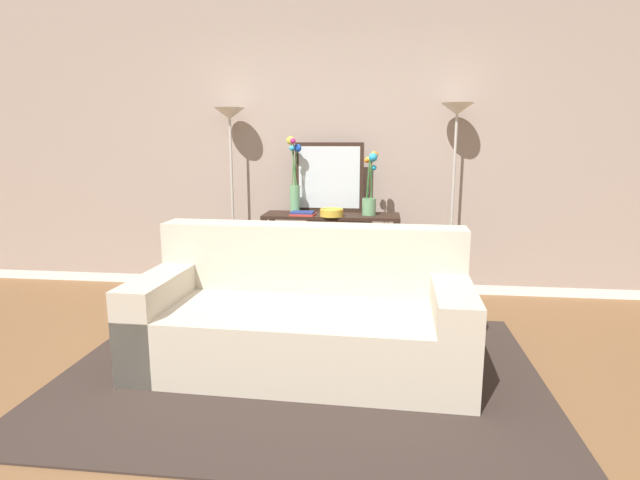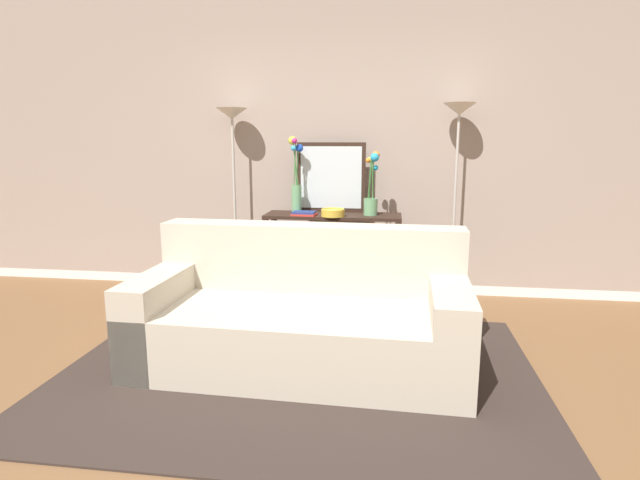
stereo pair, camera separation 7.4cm
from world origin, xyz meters
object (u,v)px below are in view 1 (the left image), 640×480
Objects in this scene: wall_mirror at (329,177)px; book_row_under_console at (293,293)px; floor_lamp_left at (231,149)px; vase_tall_flowers at (294,181)px; vase_short_flowers at (370,191)px; floor_lamp_right at (455,148)px; console_table at (331,241)px; book_stack at (303,213)px; fruit_bowl at (332,212)px; couch at (304,318)px.

wall_mirror is 1.12m from book_row_under_console.
vase_tall_flowers is at bearing -9.74° from floor_lamp_left.
vase_tall_flowers is 0.68m from vase_short_flowers.
vase_tall_flowers is at bearing -154.07° from wall_mirror.
floor_lamp_left is at bearing 180.00° from floor_lamp_right.
floor_lamp_right reaches higher than book_row_under_console.
book_stack is at bearing -158.40° from console_table.
vase_tall_flowers is at bearing 128.53° from book_stack.
vase_tall_flowers is at bearing 157.98° from fruit_bowl.
vase_short_flowers is at bearing -2.22° from vase_tall_flowers.
floor_lamp_right is at bearing -2.08° from wall_mirror.
console_table is at bearing -173.51° from floor_lamp_right.
wall_mirror is at bearing 25.93° from vase_tall_flowers.
couch is 10.34× the size of fruit_bowl.
wall_mirror reaches higher than book_row_under_console.
floor_lamp_right is 2.80× the size of wall_mirror.
vase_tall_flowers is at bearing 177.78° from vase_short_flowers.
console_table is 1.77× the size of vase_tall_flowers.
vase_tall_flowers is 3.05× the size of book_stack.
wall_mirror reaches higher than fruit_bowl.
fruit_bowl is (0.96, -0.25, -0.53)m from floor_lamp_left.
console_table is at bearing -76.59° from wall_mirror.
console_table is 0.31m from fruit_bowl.
vase_short_flowers is (0.68, -0.03, -0.08)m from vase_tall_flowers.
wall_mirror reaches higher than console_table.
floor_lamp_left reaches higher than vase_short_flowers.
fruit_bowl is at bearing -18.46° from book_row_under_console.
vase_short_flowers reaches higher than book_row_under_console.
vase_tall_flowers reaches higher than fruit_bowl.
wall_mirror is (0.91, 0.04, -0.25)m from floor_lamp_left.
console_table reaches higher than book_row_under_console.
couch is 1.41m from book_row_under_console.
floor_lamp_left reaches higher than wall_mirror.
floor_lamp_right is at bearing 4.25° from vase_tall_flowers.
vase_tall_flowers is (0.61, -0.10, -0.28)m from floor_lamp_left.
vase_short_flowers is at bearing -169.84° from floor_lamp_right.
vase_short_flowers is at bearing 19.37° from fruit_bowl.
book_row_under_console is (0.59, -0.12, -1.31)m from floor_lamp_left.
floor_lamp_right reaches higher than console_table.
console_table is 0.69× the size of floor_lamp_right.
book_row_under_console is (-0.36, 0.00, -0.50)m from console_table.
console_table is 0.61m from book_row_under_console.
couch is 3.80× the size of vase_short_flowers.
floor_lamp_right is at bearing 13.09° from fruit_bowl.
book_stack is (0.70, -0.22, -0.55)m from floor_lamp_left.
wall_mirror is 3.07× the size of fruit_bowl.
vase_short_flowers is at bearing -24.28° from wall_mirror.
console_table is 2.17× the size of vase_short_flowers.
wall_mirror is 2.81× the size of book_stack.
floor_lamp_left reaches higher than book_stack.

